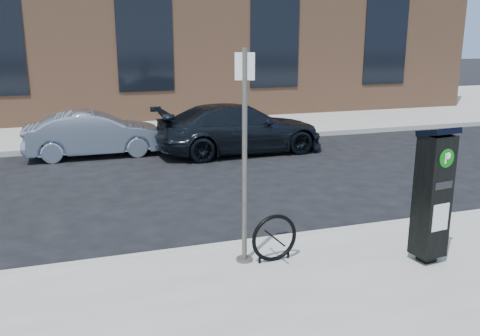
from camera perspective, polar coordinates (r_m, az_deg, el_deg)
name	(u,v)px	position (r m, az deg, el deg)	size (l,w,h in m)	color
ground	(264,247)	(7.95, 2.77, -8.84)	(120.00, 120.00, 0.00)	black
sidewalk_far	(141,116)	(21.20, -11.04, 5.81)	(60.00, 12.00, 0.15)	gray
curb_near	(265,243)	(7.90, 2.83, -8.40)	(60.00, 0.12, 0.16)	#9E9B93
curb_far	(168,143)	(15.37, -8.06, 2.75)	(60.00, 0.12, 0.16)	#9E9B93
building	(127,15)	(23.97, -12.52, 16.46)	(28.00, 10.05, 8.25)	#8B5C3F
parking_kiosk	(433,194)	(7.26, 20.81, -2.72)	(0.47, 0.43, 1.88)	black
sign_pole	(245,160)	(6.66, 0.52, 0.86)	(0.25, 0.23, 2.87)	#57514D
bike_rack	(274,238)	(7.02, 3.89, -7.87)	(0.68, 0.11, 0.67)	black
car_silver	(95,134)	(14.37, -15.98, 3.70)	(1.29, 3.69, 1.22)	#8C9BB2
car_dark	(240,129)	(14.21, -0.02, 4.45)	(1.92, 4.72, 1.37)	black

